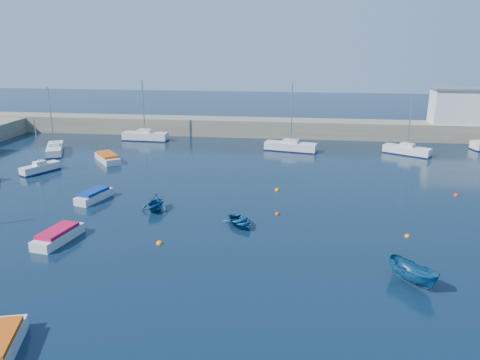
# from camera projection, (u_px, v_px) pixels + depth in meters

# --- Properties ---
(ground) EXTENTS (220.00, 220.00, 0.00)m
(ground) POSITION_uv_depth(u_px,v_px,m) (212.00, 274.00, 30.73)
(ground) COLOR #0B1D30
(ground) RESTS_ON ground
(back_wall) EXTENTS (96.00, 4.50, 2.60)m
(back_wall) POSITION_uv_depth(u_px,v_px,m) (265.00, 128.00, 74.02)
(back_wall) COLOR gray
(back_wall) RESTS_ON ground
(harbor_office) EXTENTS (10.00, 4.00, 5.00)m
(harbor_office) POSITION_uv_depth(u_px,v_px,m) (467.00, 107.00, 69.31)
(harbor_office) COLOR silver
(harbor_office) RESTS_ON back_wall
(sailboat_3) EXTENTS (3.18, 4.64, 6.17)m
(sailboat_3) POSITION_uv_depth(u_px,v_px,m) (40.00, 168.00, 53.89)
(sailboat_3) COLOR silver
(sailboat_3) RESTS_ON ground
(sailboat_4) EXTENTS (4.55, 6.95, 8.82)m
(sailboat_4) POSITION_uv_depth(u_px,v_px,m) (55.00, 149.00, 62.98)
(sailboat_4) COLOR silver
(sailboat_4) RESTS_ON ground
(sailboat_5) EXTENTS (6.88, 2.21, 9.02)m
(sailboat_5) POSITION_uv_depth(u_px,v_px,m) (145.00, 136.00, 70.78)
(sailboat_5) COLOR silver
(sailboat_5) RESTS_ON ground
(sailboat_6) EXTENTS (7.33, 3.44, 9.26)m
(sailboat_6) POSITION_uv_depth(u_px,v_px,m) (291.00, 146.00, 64.21)
(sailboat_6) COLOR silver
(sailboat_6) RESTS_ON ground
(sailboat_7) EXTENTS (6.07, 4.56, 8.04)m
(sailboat_7) POSITION_uv_depth(u_px,v_px,m) (407.00, 150.00, 62.14)
(sailboat_7) COLOR silver
(sailboat_7) RESTS_ON ground
(motorboat_0) EXTENTS (2.34, 4.71, 1.01)m
(motorboat_0) POSITION_uv_depth(u_px,v_px,m) (58.00, 235.00, 35.57)
(motorboat_0) COLOR silver
(motorboat_0) RESTS_ON ground
(motorboat_1) EXTENTS (2.44, 4.31, 1.00)m
(motorboat_1) POSITION_uv_depth(u_px,v_px,m) (94.00, 195.00, 44.64)
(motorboat_1) COLOR silver
(motorboat_1) RESTS_ON ground
(motorboat_2) EXTENTS (4.64, 5.14, 1.06)m
(motorboat_2) POSITION_uv_depth(u_px,v_px,m) (107.00, 158.00, 58.61)
(motorboat_2) COLOR silver
(motorboat_2) RESTS_ON ground
(dinghy_center) EXTENTS (3.65, 3.96, 0.67)m
(dinghy_center) POSITION_uv_depth(u_px,v_px,m) (240.00, 222.00, 38.61)
(dinghy_center) COLOR navy
(dinghy_center) RESTS_ON ground
(dinghy_left) EXTENTS (2.87, 3.23, 1.55)m
(dinghy_left) POSITION_uv_depth(u_px,v_px,m) (155.00, 202.00, 41.82)
(dinghy_left) COLOR navy
(dinghy_left) RESTS_ON ground
(dinghy_right) EXTENTS (3.36, 3.77, 1.43)m
(dinghy_right) POSITION_uv_depth(u_px,v_px,m) (413.00, 274.00, 29.31)
(dinghy_right) COLOR navy
(dinghy_right) RESTS_ON ground
(buoy_0) EXTENTS (0.50, 0.50, 0.50)m
(buoy_0) POSITION_uv_depth(u_px,v_px,m) (160.00, 244.00, 35.25)
(buoy_0) COLOR orange
(buoy_0) RESTS_ON ground
(buoy_1) EXTENTS (0.42, 0.42, 0.42)m
(buoy_1) POSITION_uv_depth(u_px,v_px,m) (277.00, 214.00, 41.15)
(buoy_1) COLOR red
(buoy_1) RESTS_ON ground
(buoy_2) EXTENTS (0.42, 0.42, 0.42)m
(buoy_2) POSITION_uv_depth(u_px,v_px,m) (407.00, 237.00, 36.52)
(buoy_2) COLOR orange
(buoy_2) RESTS_ON ground
(buoy_3) EXTENTS (0.47, 0.47, 0.47)m
(buoy_3) POSITION_uv_depth(u_px,v_px,m) (277.00, 190.00, 47.63)
(buoy_3) COLOR orange
(buoy_3) RESTS_ON ground
(buoy_4) EXTENTS (0.46, 0.46, 0.46)m
(buoy_4) POSITION_uv_depth(u_px,v_px,m) (456.00, 196.00, 46.03)
(buoy_4) COLOR red
(buoy_4) RESTS_ON ground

